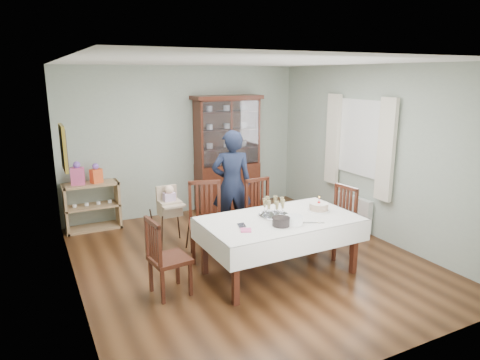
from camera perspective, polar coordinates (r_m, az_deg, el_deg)
floor at (r=6.16m, az=1.08°, el=-10.53°), size 5.00×5.00×0.00m
room_shell at (r=6.14m, az=-1.19°, el=6.01°), size 5.00×5.00×5.00m
dining_table at (r=5.64m, az=5.28°, el=-8.71°), size 2.01×1.18×0.76m
china_cabinet at (r=8.09m, az=-1.71°, el=3.76°), size 1.30×0.48×2.18m
sideboard at (r=7.59m, az=-19.09°, el=-3.32°), size 0.90×0.38×0.80m
picture_frame at (r=5.83m, az=-22.51°, el=3.99°), size 0.04×0.48×0.58m
window at (r=7.22m, az=15.80°, el=5.44°), size 0.04×1.02×1.22m
curtain_left at (r=6.76m, az=18.90°, el=3.81°), size 0.07×0.30×1.55m
curtain_right at (r=7.66m, az=12.29°, el=5.35°), size 0.07×0.30×1.55m
radiator at (r=7.46m, az=14.83°, el=-4.11°), size 0.10×0.80×0.55m
chair_far_left at (r=6.14m, az=-4.50°, el=-7.41°), size 0.60×0.60×1.07m
chair_far_right at (r=6.60m, az=3.14°, el=-6.06°), size 0.48×0.48×1.00m
chair_end_left at (r=5.23m, az=-9.49°, el=-11.97°), size 0.47×0.47×0.95m
chair_end_right at (r=6.41m, az=12.57°, el=-7.04°), size 0.50×0.50×0.99m
woman at (r=6.70m, az=-1.10°, el=-0.64°), size 0.73×0.59×1.73m
high_chair at (r=6.55m, az=-9.28°, el=-5.65°), size 0.44×0.44×0.96m
champagne_tray at (r=5.56m, az=4.54°, el=-4.13°), size 0.40×0.40×0.24m
birthday_cake at (r=5.85m, az=10.45°, el=-3.56°), size 0.30×0.30×0.20m
plate_stack_dark at (r=5.23m, az=5.49°, el=-5.53°), size 0.28×0.28×0.10m
plate_stack_white at (r=5.31m, az=7.15°, el=-5.32°), size 0.28×0.28×0.10m
napkin_stack at (r=5.05m, az=0.79°, el=-6.71°), size 0.16×0.16×0.02m
cutlery at (r=5.20m, az=-0.15°, el=-6.14°), size 0.16×0.19×0.01m
cake_knife at (r=5.39m, az=9.72°, el=-5.62°), size 0.26×0.16×0.01m
gift_bag_pink at (r=7.41m, az=-20.85°, el=0.70°), size 0.23×0.17×0.39m
gift_bag_orange at (r=7.45m, az=-18.63°, el=0.75°), size 0.21×0.18×0.33m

